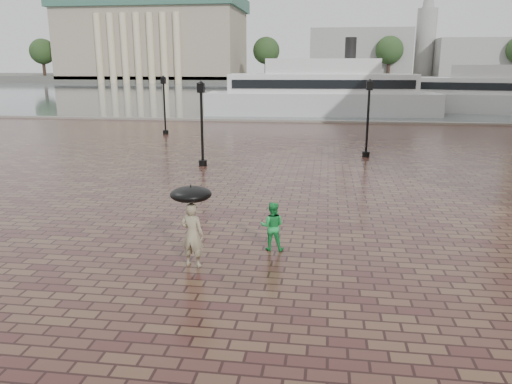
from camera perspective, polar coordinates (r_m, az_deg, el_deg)
ground at (r=16.90m, az=5.60°, el=-4.08°), size 300.00×300.00×0.00m
harbour_water at (r=108.17m, az=7.85°, el=11.37°), size 240.00×240.00×0.00m
quay_edge at (r=48.33m, az=7.33°, el=7.89°), size 80.00×0.60×0.30m
far_shore at (r=176.09m, az=8.02°, el=12.78°), size 300.00×60.00×2.00m
museum at (r=170.21m, az=-11.56°, el=16.94°), size 57.00×32.50×26.00m
distant_skyline at (r=172.76m, az=24.82°, el=14.42°), size 102.50×22.00×33.00m
far_trees at (r=154.09m, az=8.10°, el=15.71°), size 188.00×8.00×13.50m
street_lamps at (r=32.00m, az=-2.11°, el=8.95°), size 15.44×12.44×4.40m
adult_pedestrian at (r=13.55m, az=-7.30°, el=-4.86°), size 0.71×0.53×1.78m
child_pedestrian at (r=14.67m, az=1.87°, el=-3.93°), size 0.71×0.55×1.45m
ferry_near at (r=55.77m, az=7.45°, el=11.26°), size 25.20×7.60×8.16m
ferry_far at (r=63.41m, az=26.15°, el=10.07°), size 22.89×10.71×7.30m
umbrella at (r=13.23m, az=-7.45°, el=-0.26°), size 1.10×1.10×1.17m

